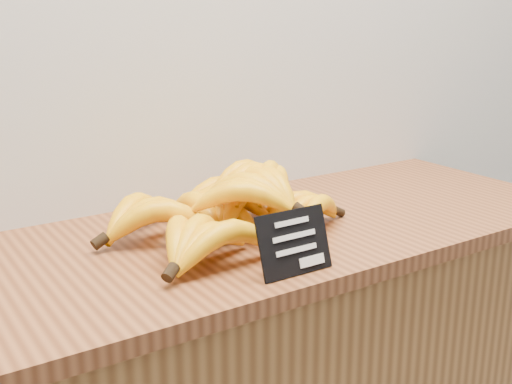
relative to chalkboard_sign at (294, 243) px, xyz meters
The scene contains 3 objects.
counter_top 0.22m from the chalkboard_sign, 81.14° to the left, with size 1.47×0.54×0.03m, color brown.
chalkboard_sign is the anchor object (origin of this frame).
banana_pile 0.23m from the chalkboard_sign, 90.36° to the left, with size 0.50×0.37×0.13m.
Camera 1 is at (-0.56, 1.77, 1.34)m, focal length 45.00 mm.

